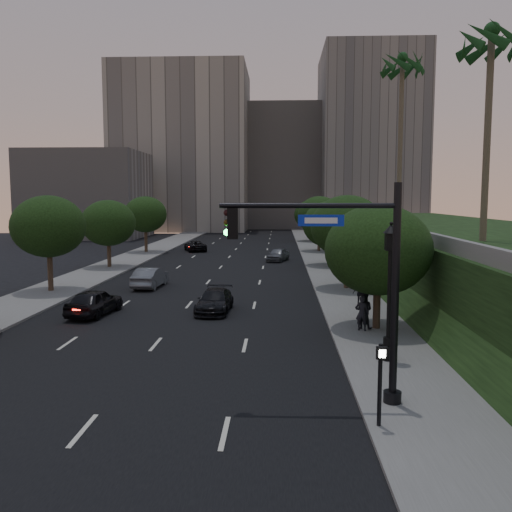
{
  "coord_description": "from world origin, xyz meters",
  "views": [
    {
      "loc": [
        5.49,
        -18.38,
        6.54
      ],
      "look_at": [
        4.33,
        8.84,
        3.6
      ],
      "focal_mm": 38.0,
      "sensor_mm": 36.0,
      "label": 1
    }
  ],
  "objects_px": {
    "sedan_far_left": "(195,246)",
    "sedan_far_right": "(278,255)",
    "sedan_mid_left": "(150,277)",
    "sedan_near_right": "(215,301)",
    "sedan_near_left": "(94,302)",
    "pedestrian_b": "(364,310)",
    "street_lamp": "(389,298)",
    "traffic_signal_mast": "(359,291)",
    "pedestrian_c": "(361,293)",
    "pedestrian_a": "(362,313)"
  },
  "relations": [
    {
      "from": "pedestrian_a",
      "to": "sedan_mid_left",
      "type": "bearing_deg",
      "value": -26.39
    },
    {
      "from": "sedan_near_left",
      "to": "sedan_mid_left",
      "type": "height_order",
      "value": "sedan_near_left"
    },
    {
      "from": "traffic_signal_mast",
      "to": "sedan_far_right",
      "type": "xyz_separation_m",
      "value": [
        -2.6,
        39.08,
        -2.98
      ]
    },
    {
      "from": "sedan_mid_left",
      "to": "sedan_near_right",
      "type": "xyz_separation_m",
      "value": [
        5.72,
        -8.3,
        -0.1
      ]
    },
    {
      "from": "sedan_far_left",
      "to": "pedestrian_c",
      "type": "relative_size",
      "value": 3.01
    },
    {
      "from": "traffic_signal_mast",
      "to": "sedan_far_left",
      "type": "height_order",
      "value": "traffic_signal_mast"
    },
    {
      "from": "sedan_near_left",
      "to": "sedan_far_left",
      "type": "xyz_separation_m",
      "value": [
        -0.01,
        36.41,
        -0.1
      ]
    },
    {
      "from": "sedan_near_left",
      "to": "pedestrian_b",
      "type": "distance_m",
      "value": 14.76
    },
    {
      "from": "traffic_signal_mast",
      "to": "pedestrian_b",
      "type": "distance_m",
      "value": 10.17
    },
    {
      "from": "pedestrian_a",
      "to": "sedan_near_left",
      "type": "bearing_deg",
      "value": 3.85
    },
    {
      "from": "sedan_far_left",
      "to": "sedan_far_right",
      "type": "distance_m",
      "value": 14.31
    },
    {
      "from": "traffic_signal_mast",
      "to": "sedan_near_left",
      "type": "xyz_separation_m",
      "value": [
        -12.76,
        12.73,
        -2.92
      ]
    },
    {
      "from": "traffic_signal_mast",
      "to": "sedan_far_right",
      "type": "relative_size",
      "value": 1.73
    },
    {
      "from": "traffic_signal_mast",
      "to": "pedestrian_c",
      "type": "xyz_separation_m",
      "value": [
        2.35,
        15.18,
        -2.74
      ]
    },
    {
      "from": "sedan_near_right",
      "to": "pedestrian_a",
      "type": "xyz_separation_m",
      "value": [
        7.69,
        -4.58,
        0.36
      ]
    },
    {
      "from": "sedan_near_left",
      "to": "pedestrian_b",
      "type": "xyz_separation_m",
      "value": [
        14.44,
        -3.05,
        0.31
      ]
    },
    {
      "from": "sedan_mid_left",
      "to": "sedan_far_left",
      "type": "relative_size",
      "value": 0.96
    },
    {
      "from": "street_lamp",
      "to": "sedan_far_left",
      "type": "relative_size",
      "value": 1.2
    },
    {
      "from": "traffic_signal_mast",
      "to": "sedan_far_right",
      "type": "height_order",
      "value": "traffic_signal_mast"
    },
    {
      "from": "sedan_near_left",
      "to": "sedan_mid_left",
      "type": "bearing_deg",
      "value": -87.59
    },
    {
      "from": "traffic_signal_mast",
      "to": "sedan_mid_left",
      "type": "xyz_separation_m",
      "value": [
        -11.88,
        22.16,
        -2.93
      ]
    },
    {
      "from": "sedan_near_left",
      "to": "pedestrian_a",
      "type": "relative_size",
      "value": 2.59
    },
    {
      "from": "sedan_near_left",
      "to": "sedan_mid_left",
      "type": "relative_size",
      "value": 0.98
    },
    {
      "from": "sedan_near_left",
      "to": "sedan_near_right",
      "type": "relative_size",
      "value": 0.99
    },
    {
      "from": "street_lamp",
      "to": "sedan_mid_left",
      "type": "xyz_separation_m",
      "value": [
        -13.73,
        17.6,
        -1.89
      ]
    },
    {
      "from": "sedan_near_right",
      "to": "pedestrian_a",
      "type": "bearing_deg",
      "value": -28.38
    },
    {
      "from": "street_lamp",
      "to": "pedestrian_a",
      "type": "bearing_deg",
      "value": 93.89
    },
    {
      "from": "sedan_near_right",
      "to": "pedestrian_c",
      "type": "distance_m",
      "value": 8.61
    },
    {
      "from": "sedan_near_left",
      "to": "sedan_near_right",
      "type": "height_order",
      "value": "sedan_near_left"
    },
    {
      "from": "sedan_near_left",
      "to": "sedan_far_right",
      "type": "xyz_separation_m",
      "value": [
        10.16,
        26.35,
        -0.06
      ]
    },
    {
      "from": "sedan_mid_left",
      "to": "sedan_far_right",
      "type": "relative_size",
      "value": 1.11
    },
    {
      "from": "sedan_near_right",
      "to": "pedestrian_b",
      "type": "bearing_deg",
      "value": -25.65
    },
    {
      "from": "street_lamp",
      "to": "sedan_far_left",
      "type": "xyz_separation_m",
      "value": [
        -14.63,
        44.59,
        -1.98
      ]
    },
    {
      "from": "sedan_near_left",
      "to": "pedestrian_a",
      "type": "distance_m",
      "value": 14.71
    },
    {
      "from": "street_lamp",
      "to": "sedan_near_left",
      "type": "height_order",
      "value": "street_lamp"
    },
    {
      "from": "sedan_far_left",
      "to": "sedan_near_left",
      "type": "bearing_deg",
      "value": 70.62
    },
    {
      "from": "street_lamp",
      "to": "pedestrian_b",
      "type": "relative_size",
      "value": 3.1
    },
    {
      "from": "traffic_signal_mast",
      "to": "sedan_near_right",
      "type": "height_order",
      "value": "traffic_signal_mast"
    },
    {
      "from": "pedestrian_b",
      "to": "pedestrian_c",
      "type": "bearing_deg",
      "value": -78.07
    },
    {
      "from": "street_lamp",
      "to": "sedan_far_right",
      "type": "height_order",
      "value": "street_lamp"
    },
    {
      "from": "traffic_signal_mast",
      "to": "sedan_mid_left",
      "type": "relative_size",
      "value": 1.55
    },
    {
      "from": "street_lamp",
      "to": "sedan_mid_left",
      "type": "distance_m",
      "value": 22.4
    },
    {
      "from": "traffic_signal_mast",
      "to": "sedan_near_right",
      "type": "relative_size",
      "value": 1.57
    },
    {
      "from": "pedestrian_c",
      "to": "sedan_near_left",
      "type": "bearing_deg",
      "value": 10.86
    },
    {
      "from": "sedan_far_left",
      "to": "traffic_signal_mast",
      "type": "bearing_deg",
      "value": 85.17
    },
    {
      "from": "traffic_signal_mast",
      "to": "sedan_near_left",
      "type": "bearing_deg",
      "value": 135.06
    },
    {
      "from": "sedan_near_left",
      "to": "pedestrian_c",
      "type": "bearing_deg",
      "value": -163.06
    },
    {
      "from": "pedestrian_c",
      "to": "sedan_mid_left",
      "type": "bearing_deg",
      "value": -24.47
    },
    {
      "from": "sedan_far_left",
      "to": "sedan_near_right",
      "type": "bearing_deg",
      "value": 81.22
    },
    {
      "from": "sedan_near_right",
      "to": "pedestrian_a",
      "type": "height_order",
      "value": "pedestrian_a"
    }
  ]
}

